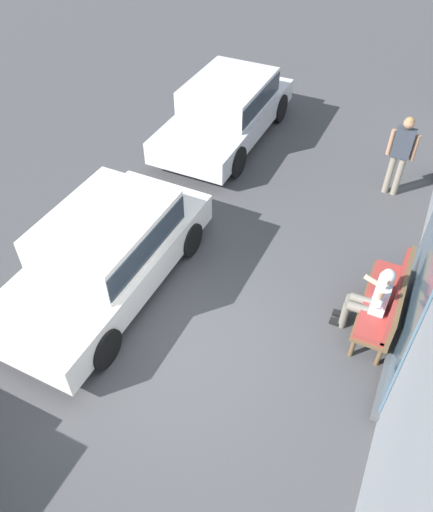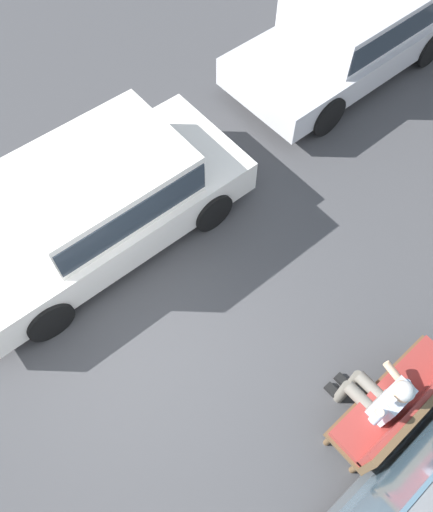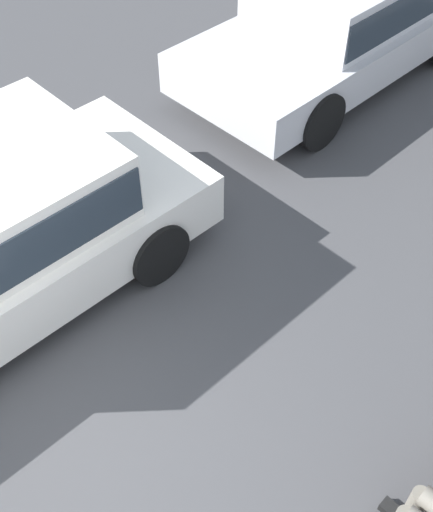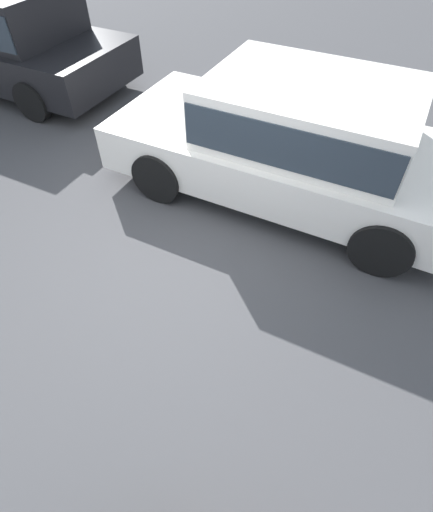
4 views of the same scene
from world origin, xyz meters
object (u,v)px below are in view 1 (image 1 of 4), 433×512
(bench, at_px, (388,299))
(parked_car_mid, at_px, (106,249))
(parked_car_near, at_px, (227,107))
(person_on_phone, at_px, (373,298))
(pedestrian_standing, at_px, (401,150))

(bench, height_order, parked_car_mid, parked_car_mid)
(bench, distance_m, parked_car_near, 6.23)
(parked_car_near, bearing_deg, bench, 46.93)
(bench, distance_m, parked_car_mid, 4.50)
(person_on_phone, relative_size, parked_car_near, 0.31)
(parked_car_near, relative_size, pedestrian_standing, 2.49)
(parked_car_mid, xyz_separation_m, pedestrian_standing, (-4.58, 3.86, 0.26))
(parked_car_mid, bearing_deg, bench, 102.75)
(pedestrian_standing, bearing_deg, person_on_phone, 4.61)
(person_on_phone, bearing_deg, pedestrian_standing, -175.39)
(pedestrian_standing, bearing_deg, parked_car_mid, -40.16)
(parked_car_near, distance_m, parked_car_mid, 5.25)
(person_on_phone, xyz_separation_m, pedestrian_standing, (-3.79, -0.31, 0.31))
(bench, relative_size, parked_car_near, 0.40)
(parked_car_mid, bearing_deg, person_on_phone, 100.70)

